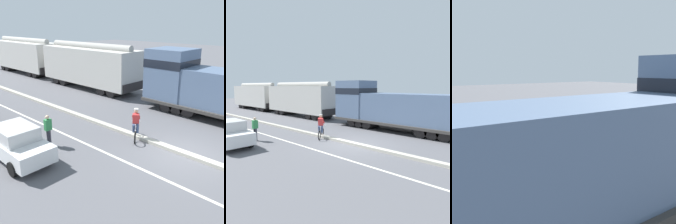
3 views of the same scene
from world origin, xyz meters
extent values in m
plane|color=#56565B|center=(0.00, 0.00, 0.00)|extent=(120.00, 120.00, 0.00)
cube|color=#B2AD9E|center=(0.00, 6.00, 0.08)|extent=(0.36, 36.00, 0.16)
cube|color=silver|center=(-2.40, 6.00, 0.00)|extent=(0.14, 36.00, 0.01)
cube|color=slate|center=(5.84, 4.39, 2.45)|extent=(2.80, 2.80, 3.50)
cube|color=black|center=(5.84, 4.39, 3.24)|extent=(2.83, 2.83, 0.56)
cylinder|color=black|center=(5.84, 3.98, 0.50)|extent=(2.40, 1.00, 1.00)
cylinder|color=black|center=(5.84, 3.18, 0.50)|extent=(2.40, 1.00, 1.00)
cylinder|color=black|center=(5.84, 2.38, 0.50)|extent=(2.40, 1.00, 1.00)
cube|color=#B7B5AD|center=(5.84, 12.99, 2.15)|extent=(2.90, 10.40, 3.10)
cylinder|color=#9C9A93|center=(5.84, 12.99, 3.88)|extent=(0.60, 9.88, 0.60)
cube|color=black|center=(5.84, 18.24, 0.95)|extent=(2.61, 0.10, 0.70)
cube|color=black|center=(5.84, 7.74, 0.95)|extent=(2.61, 0.10, 0.70)
cylinder|color=black|center=(5.84, 16.77, 0.45)|extent=(2.46, 0.90, 0.90)
cylinder|color=black|center=(5.84, 15.67, 0.45)|extent=(2.46, 0.90, 0.90)
cylinder|color=black|center=(5.84, 10.32, 0.45)|extent=(2.46, 0.90, 0.90)
cylinder|color=black|center=(5.84, 9.22, 0.45)|extent=(2.46, 0.90, 0.90)
cube|color=beige|center=(5.84, 24.59, 2.15)|extent=(2.90, 10.40, 3.10)
cylinder|color=#A19F98|center=(5.84, 24.59, 3.88)|extent=(0.60, 9.88, 0.60)
cube|color=black|center=(5.84, 29.84, 0.95)|extent=(2.61, 0.10, 0.70)
cube|color=black|center=(5.84, 19.34, 0.95)|extent=(2.61, 0.10, 0.70)
cylinder|color=black|center=(5.84, 28.37, 0.45)|extent=(2.46, 0.90, 0.90)
cylinder|color=black|center=(5.84, 27.27, 0.45)|extent=(2.46, 0.90, 0.90)
cylinder|color=black|center=(5.84, 21.92, 0.45)|extent=(2.46, 0.90, 0.90)
cylinder|color=black|center=(5.84, 20.82, 0.45)|extent=(2.46, 0.90, 0.90)
cube|color=silver|center=(-5.54, 5.40, 0.67)|extent=(1.76, 4.23, 0.70)
cube|color=beige|center=(-5.55, 5.25, 1.32)|extent=(1.53, 1.92, 0.60)
cube|color=#1E232D|center=(-5.53, 6.25, 1.27)|extent=(1.43, 0.14, 0.51)
cylinder|color=black|center=(-4.72, 6.69, 0.32)|extent=(0.23, 0.64, 0.64)
cylinder|color=black|center=(-6.37, 4.11, 0.32)|extent=(0.23, 0.64, 0.64)
cylinder|color=black|center=(-4.76, 4.09, 0.32)|extent=(0.23, 0.64, 0.64)
torus|color=black|center=(0.20, 3.01, 0.33)|extent=(0.57, 0.43, 0.66)
torus|color=black|center=(-0.66, 2.40, 0.33)|extent=(0.57, 0.43, 0.66)
cylinder|color=silver|center=(-0.23, 2.71, 0.63)|extent=(0.67, 0.49, 0.05)
cylinder|color=silver|center=(-0.15, 2.76, 0.45)|extent=(0.42, 0.32, 0.36)
cylinder|color=silver|center=(-0.41, 2.58, 0.78)|extent=(0.04, 0.04, 0.30)
cylinder|color=silver|center=(0.13, 2.96, 0.88)|extent=(0.31, 0.41, 0.04)
cylinder|color=#38476B|center=(-0.39, 2.72, 0.68)|extent=(0.33, 0.29, 0.52)
cylinder|color=#38476B|center=(-0.27, 2.55, 0.68)|extent=(0.30, 0.27, 0.52)
cube|color=red|center=(-0.27, 2.68, 1.20)|extent=(0.46, 0.47, 0.57)
sphere|color=tan|center=(-0.22, 2.72, 1.59)|extent=(0.22, 0.22, 0.22)
cylinder|color=white|center=(-0.22, 2.72, 1.69)|extent=(0.22, 0.22, 0.05)
cylinder|color=red|center=(-0.20, 2.92, 1.20)|extent=(0.43, 0.34, 0.36)
cylinder|color=red|center=(-0.02, 2.66, 1.20)|extent=(0.43, 0.34, 0.36)
cylinder|color=#33333D|center=(-3.78, 5.42, 0.42)|extent=(0.22, 0.22, 0.85)
cube|color=#338C4C|center=(-3.78, 5.42, 1.13)|extent=(0.34, 0.22, 0.56)
sphere|color=beige|center=(-3.78, 5.42, 1.52)|extent=(0.20, 0.20, 0.20)
camera|label=1|loc=(-10.33, -5.09, 5.92)|focal=42.00mm
camera|label=2|loc=(-10.47, -8.67, 3.72)|focal=35.00mm
camera|label=3|loc=(10.80, -4.88, 3.79)|focal=50.00mm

